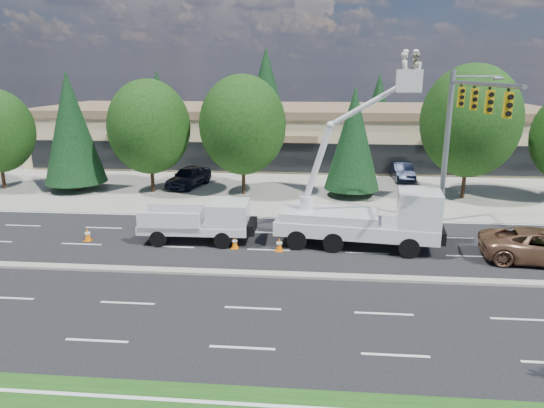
# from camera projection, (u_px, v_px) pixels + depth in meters

# --- Properties ---
(ground) EXTENTS (140.00, 140.00, 0.00)m
(ground) POSITION_uv_depth(u_px,v_px,m) (262.00, 275.00, 21.82)
(ground) COLOR black
(ground) RESTS_ON ground
(concrete_apron) EXTENTS (140.00, 22.00, 0.01)m
(concrete_apron) POSITION_uv_depth(u_px,v_px,m) (287.00, 180.00, 41.04)
(concrete_apron) COLOR gray
(concrete_apron) RESTS_ON ground
(road_median) EXTENTS (120.00, 0.55, 0.12)m
(road_median) POSITION_uv_depth(u_px,v_px,m) (262.00, 274.00, 21.81)
(road_median) COLOR gray
(road_median) RESTS_ON ground
(strip_mall) EXTENTS (50.40, 15.40, 5.50)m
(strip_mall) POSITION_uv_depth(u_px,v_px,m) (293.00, 133.00, 49.89)
(strip_mall) COLOR tan
(strip_mall) RESTS_ON ground
(tree_front_b) EXTENTS (4.58, 4.58, 9.02)m
(tree_front_b) POSITION_uv_depth(u_px,v_px,m) (71.00, 127.00, 36.33)
(tree_front_b) COLOR #332114
(tree_front_b) RESTS_ON ground
(tree_front_c) EXTENTS (6.07, 6.07, 8.43)m
(tree_front_c) POSITION_uv_depth(u_px,v_px,m) (149.00, 127.00, 35.79)
(tree_front_c) COLOR #332114
(tree_front_c) RESTS_ON ground
(tree_front_d) EXTENTS (6.31, 6.31, 8.76)m
(tree_front_d) POSITION_uv_depth(u_px,v_px,m) (243.00, 125.00, 35.15)
(tree_front_d) COLOR #332114
(tree_front_d) RESTS_ON ground
(tree_front_e) EXTENTS (4.01, 4.01, 7.91)m
(tree_front_e) POSITION_uv_depth(u_px,v_px,m) (353.00, 139.00, 34.70)
(tree_front_e) COLOR #332114
(tree_front_e) RESTS_ON ground
(tree_front_f) EXTENTS (6.83, 6.83, 9.48)m
(tree_front_f) POSITION_uv_depth(u_px,v_px,m) (470.00, 121.00, 33.68)
(tree_front_f) COLOR #332114
(tree_front_f) RESTS_ON ground
(tree_back_a) EXTENTS (4.67, 4.67, 9.21)m
(tree_back_a) POSITION_uv_depth(u_px,v_px,m) (158.00, 104.00, 62.42)
(tree_back_a) COLOR #332114
(tree_back_a) RESTS_ON ground
(tree_back_b) EXTENTS (6.08, 6.08, 11.99)m
(tree_back_b) POSITION_uv_depth(u_px,v_px,m) (266.00, 92.00, 60.84)
(tree_back_b) COLOR #332114
(tree_back_b) RESTS_ON ground
(tree_back_c) EXTENTS (4.43, 4.43, 8.73)m
(tree_back_c) POSITION_uv_depth(u_px,v_px,m) (378.00, 107.00, 60.11)
(tree_back_c) COLOR #332114
(tree_back_c) RESTS_ON ground
(tree_back_d) EXTENTS (5.03, 5.03, 9.92)m
(tree_back_d) POSITION_uv_depth(u_px,v_px,m) (478.00, 102.00, 58.92)
(tree_back_d) COLOR #332114
(tree_back_d) RESTS_ON ground
(signal_mast) EXTENTS (2.76, 10.16, 9.00)m
(signal_mast) POSITION_uv_depth(u_px,v_px,m) (460.00, 125.00, 26.15)
(signal_mast) COLOR gray
(signal_mast) RESTS_ON ground
(utility_pickup) EXTENTS (5.84, 2.42, 2.22)m
(utility_pickup) POSITION_uv_depth(u_px,v_px,m) (203.00, 225.00, 25.97)
(utility_pickup) COLOR silver
(utility_pickup) RESTS_ON ground
(bucket_truck) EXTENTS (8.50, 3.49, 9.86)m
(bucket_truck) POSITION_uv_depth(u_px,v_px,m) (371.00, 208.00, 24.77)
(bucket_truck) COLOR silver
(bucket_truck) RESTS_ON ground
(traffic_cone_a) EXTENTS (0.40, 0.40, 0.70)m
(traffic_cone_a) POSITION_uv_depth(u_px,v_px,m) (88.00, 235.00, 26.21)
(traffic_cone_a) COLOR orange
(traffic_cone_a) RESTS_ON ground
(traffic_cone_b) EXTENTS (0.40, 0.40, 0.70)m
(traffic_cone_b) POSITION_uv_depth(u_px,v_px,m) (235.00, 242.00, 25.06)
(traffic_cone_b) COLOR orange
(traffic_cone_b) RESTS_ON ground
(traffic_cone_c) EXTENTS (0.40, 0.40, 0.70)m
(traffic_cone_c) POSITION_uv_depth(u_px,v_px,m) (279.00, 245.00, 24.70)
(traffic_cone_c) COLOR orange
(traffic_cone_c) RESTS_ON ground
(minivan) EXTENTS (5.96, 3.32, 1.58)m
(minivan) POSITION_uv_depth(u_px,v_px,m) (543.00, 246.00, 23.18)
(minivan) COLOR #8D6044
(minivan) RESTS_ON ground
(parked_car_west) EXTENTS (3.18, 5.19, 1.65)m
(parked_car_west) POSITION_uv_depth(u_px,v_px,m) (189.00, 176.00, 38.53)
(parked_car_west) COLOR black
(parked_car_west) RESTS_ON ground
(parked_car_east) EXTENTS (1.62, 4.50, 1.47)m
(parked_car_east) POSITION_uv_depth(u_px,v_px,m) (402.00, 172.00, 40.88)
(parked_car_east) COLOR black
(parked_car_east) RESTS_ON ground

